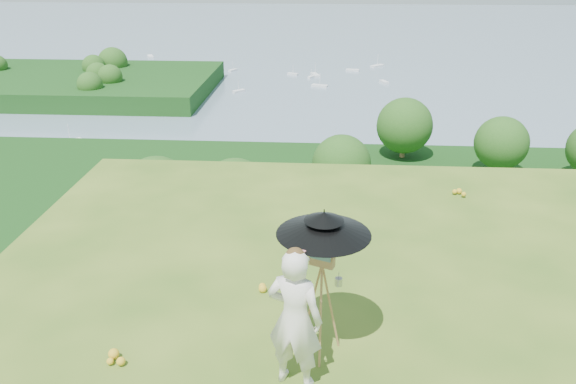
{
  "coord_description": "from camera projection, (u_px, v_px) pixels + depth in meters",
  "views": [
    {
      "loc": [
        -1.72,
        -5.42,
        4.61
      ],
      "look_at": [
        -2.24,
        2.7,
        1.11
      ],
      "focal_mm": 35.0,
      "sensor_mm": 36.0,
      "label": 1
    }
  ],
  "objects": [
    {
      "name": "painter_cap",
      "position": [
        295.0,
        254.0,
        5.86
      ],
      "size": [
        0.3,
        0.33,
        0.1
      ],
      "primitive_type": null,
      "rotation": [
        0.0,
        0.0,
        -0.43
      ],
      "color": "#DD797F",
      "rests_on": "painter"
    },
    {
      "name": "field_easel",
      "position": [
        321.0,
        300.0,
        6.7
      ],
      "size": [
        0.77,
        0.77,
        1.55
      ],
      "primitive_type": null,
      "rotation": [
        0.0,
        0.0,
        -0.38
      ],
      "color": "#A47345",
      "rests_on": "ground"
    },
    {
      "name": "forest_slope",
      "position": [
        336.0,
        359.0,
        50.24
      ],
      "size": [
        140.0,
        56.0,
        22.0
      ],
      "primitive_type": "cube",
      "color": "#0E330E",
      "rests_on": "bay_water"
    },
    {
      "name": "painter",
      "position": [
        295.0,
        319.0,
        6.18
      ],
      "size": [
        0.74,
        0.59,
        1.75
      ],
      "primitive_type": "imported",
      "rotation": [
        0.0,
        0.0,
        2.83
      ],
      "color": "silver",
      "rests_on": "ground"
    },
    {
      "name": "peninsula",
      "position": [
        74.0,
        75.0,
        164.63
      ],
      "size": [
        90.0,
        60.0,
        12.0
      ],
      "primitive_type": null,
      "color": "#0E330E",
      "rests_on": "bay_water"
    },
    {
      "name": "ground",
      "position": [
        461.0,
        371.0,
        6.69
      ],
      "size": [
        14.0,
        14.0,
        0.0
      ],
      "primitive_type": "plane",
      "color": "#385E1B",
      "rests_on": "ground"
    },
    {
      "name": "shoreline_tier",
      "position": [
        331.0,
        227.0,
        89.67
      ],
      "size": [
        170.0,
        28.0,
        8.0
      ],
      "primitive_type": "cube",
      "color": "slate",
      "rests_on": "bay_water"
    },
    {
      "name": "bay_water",
      "position": [
        329.0,
        49.0,
        240.09
      ],
      "size": [
        700.0,
        700.0,
        0.0
      ],
      "primitive_type": "plane",
      "color": "gray",
      "rests_on": "ground"
    },
    {
      "name": "wildflowers",
      "position": [
        457.0,
        353.0,
        6.89
      ],
      "size": [
        10.0,
        10.5,
        0.12
      ],
      "primitive_type": null,
      "color": "gold",
      "rests_on": "ground"
    },
    {
      "name": "moored_boats",
      "position": [
        288.0,
        89.0,
        168.29
      ],
      "size": [
        140.0,
        140.0,
        0.7
      ],
      "primitive_type": null,
      "color": "white",
      "rests_on": "bay_water"
    },
    {
      "name": "harbor_town",
      "position": [
        332.0,
        189.0,
        87.1
      ],
      "size": [
        110.0,
        22.0,
        5.0
      ],
      "primitive_type": null,
      "color": "silver",
      "rests_on": "shoreline_tier"
    },
    {
      "name": "sun_umbrella",
      "position": [
        323.0,
        236.0,
        6.4
      ],
      "size": [
        1.44,
        1.44,
        0.68
      ],
      "primitive_type": null,
      "rotation": [
        0.0,
        0.0,
        -0.41
      ],
      "color": "black",
      "rests_on": "field_easel"
    },
    {
      "name": "slope_trees",
      "position": [
        342.0,
        218.0,
        44.7
      ],
      "size": [
        110.0,
        50.0,
        6.0
      ],
      "primitive_type": null,
      "color": "#174B16",
      "rests_on": "forest_slope"
    }
  ]
}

